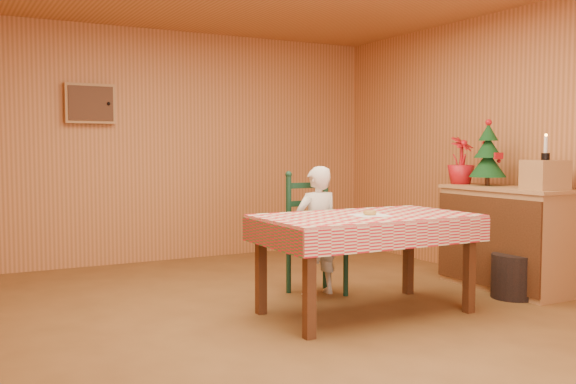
# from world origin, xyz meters

# --- Properties ---
(ground) EXTENTS (6.00, 6.00, 0.00)m
(ground) POSITION_xyz_m (0.00, 0.00, 0.00)
(ground) COLOR brown
(ground) RESTS_ON ground
(cabin_walls) EXTENTS (5.10, 6.05, 2.65)m
(cabin_walls) POSITION_xyz_m (-0.00, 0.53, 1.83)
(cabin_walls) COLOR #C17A45
(cabin_walls) RESTS_ON ground
(dining_table) EXTENTS (1.66, 0.96, 0.77)m
(dining_table) POSITION_xyz_m (0.56, -0.03, 0.69)
(dining_table) COLOR #4E2915
(dining_table) RESTS_ON ground
(ladder_chair) EXTENTS (0.44, 0.40, 1.08)m
(ladder_chair) POSITION_xyz_m (0.56, 0.76, 0.50)
(ladder_chair) COLOR black
(ladder_chair) RESTS_ON ground
(seated_child) EXTENTS (0.41, 0.27, 1.12)m
(seated_child) POSITION_xyz_m (0.56, 0.70, 0.56)
(seated_child) COLOR silver
(seated_child) RESTS_ON ground
(napkin) EXTENTS (0.28, 0.28, 0.00)m
(napkin) POSITION_xyz_m (0.56, -0.08, 0.77)
(napkin) COLOR white
(napkin) RESTS_ON dining_table
(donut) EXTENTS (0.13, 0.13, 0.03)m
(donut) POSITION_xyz_m (0.56, -0.08, 0.79)
(donut) COLOR #BE8E44
(donut) RESTS_ON napkin
(shelf_unit) EXTENTS (0.54, 1.24, 0.93)m
(shelf_unit) POSITION_xyz_m (2.19, 0.08, 0.47)
(shelf_unit) COLOR tan
(shelf_unit) RESTS_ON ground
(crate) EXTENTS (0.35, 0.35, 0.25)m
(crate) POSITION_xyz_m (2.20, -0.32, 1.06)
(crate) COLOR tan
(crate) RESTS_ON shelf_unit
(christmas_tree) EXTENTS (0.34, 0.34, 0.62)m
(christmas_tree) POSITION_xyz_m (2.20, 0.33, 1.21)
(christmas_tree) COLOR #4E2915
(christmas_tree) RESTS_ON shelf_unit
(flower_arrangement) EXTENTS (0.30, 0.30, 0.46)m
(flower_arrangement) POSITION_xyz_m (2.15, 0.63, 1.16)
(flower_arrangement) COLOR #B31018
(flower_arrangement) RESTS_ON shelf_unit
(candle_set) EXTENTS (0.07, 0.07, 0.22)m
(candle_set) POSITION_xyz_m (2.20, -0.32, 1.24)
(candle_set) COLOR black
(candle_set) RESTS_ON crate
(storage_bin) EXTENTS (0.48, 0.48, 0.38)m
(storage_bin) POSITION_xyz_m (1.97, -0.21, 0.19)
(storage_bin) COLOR black
(storage_bin) RESTS_ON ground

